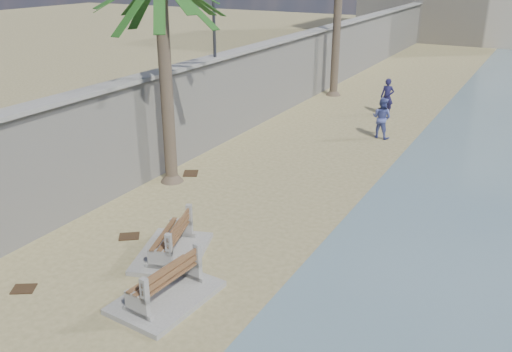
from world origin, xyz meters
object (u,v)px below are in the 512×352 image
at_px(bench_far, 165,283).
at_px(person_a, 387,94).
at_px(person_b, 382,116).
at_px(bench_near, 171,241).

xyz_separation_m(bench_far, person_a, (-0.21, 18.00, 0.59)).
height_order(bench_far, person_b, person_b).
height_order(bench_far, person_a, person_a).
distance_m(bench_near, person_a, 16.35).
bearing_deg(bench_far, bench_near, 123.21).
distance_m(person_a, person_b, 3.95).
bearing_deg(person_a, bench_near, -92.99).
relative_size(bench_far, person_a, 1.22).
height_order(bench_near, bench_far, bench_far).
distance_m(bench_near, person_b, 12.60).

